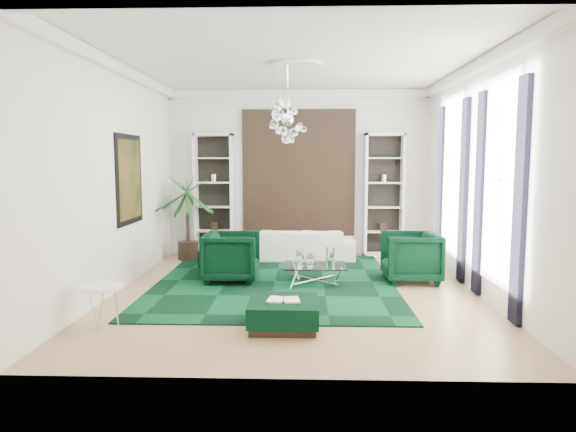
{
  "coord_description": "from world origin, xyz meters",
  "views": [
    {
      "loc": [
        0.14,
        -8.45,
        2.19
      ],
      "look_at": [
        -0.15,
        0.5,
        1.22
      ],
      "focal_mm": 32.0,
      "sensor_mm": 36.0,
      "label": 1
    }
  ],
  "objects_px": {
    "armchair_left": "(232,257)",
    "palm": "(187,205)",
    "armchair_right": "(411,257)",
    "coffee_table": "(315,274)",
    "side_table": "(103,307)",
    "sofa": "(301,244)",
    "ottoman_side": "(227,258)",
    "ottoman_front": "(284,314)"
  },
  "relations": [
    {
      "from": "palm",
      "to": "armchair_left",
      "type": "bearing_deg",
      "value": -58.04
    },
    {
      "from": "ottoman_side",
      "to": "armchair_right",
      "type": "bearing_deg",
      "value": -15.95
    },
    {
      "from": "sofa",
      "to": "side_table",
      "type": "relative_size",
      "value": 4.21
    },
    {
      "from": "armchair_right",
      "to": "coffee_table",
      "type": "bearing_deg",
      "value": -82.56
    },
    {
      "from": "side_table",
      "to": "ottoman_side",
      "type": "bearing_deg",
      "value": 73.67
    },
    {
      "from": "armchair_left",
      "to": "side_table",
      "type": "distance_m",
      "value": 2.93
    },
    {
      "from": "coffee_table",
      "to": "sofa",
      "type": "bearing_deg",
      "value": 96.56
    },
    {
      "from": "sofa",
      "to": "armchair_left",
      "type": "distance_m",
      "value": 2.44
    },
    {
      "from": "ottoman_side",
      "to": "ottoman_front",
      "type": "distance_m",
      "value": 3.86
    },
    {
      "from": "sofa",
      "to": "ottoman_front",
      "type": "xyz_separation_m",
      "value": [
        -0.2,
        -4.65,
        -0.16
      ]
    },
    {
      "from": "sofa",
      "to": "ottoman_side",
      "type": "relative_size",
      "value": 2.4
    },
    {
      "from": "armchair_left",
      "to": "ottoman_side",
      "type": "relative_size",
      "value": 1.01
    },
    {
      "from": "armchair_right",
      "to": "side_table",
      "type": "height_order",
      "value": "armchair_right"
    },
    {
      "from": "side_table",
      "to": "palm",
      "type": "xyz_separation_m",
      "value": [
        0.07,
        4.62,
        0.95
      ]
    },
    {
      "from": "armchair_right",
      "to": "ottoman_front",
      "type": "relative_size",
      "value": 1.1
    },
    {
      "from": "ottoman_side",
      "to": "side_table",
      "type": "xyz_separation_m",
      "value": [
        -1.08,
        -3.67,
        0.05
      ]
    },
    {
      "from": "armchair_right",
      "to": "sofa",
      "type": "bearing_deg",
      "value": -135.36
    },
    {
      "from": "coffee_table",
      "to": "palm",
      "type": "distance_m",
      "value": 3.67
    },
    {
      "from": "armchair_left",
      "to": "side_table",
      "type": "bearing_deg",
      "value": 152.73
    },
    {
      "from": "sofa",
      "to": "coffee_table",
      "type": "distance_m",
      "value": 2.26
    },
    {
      "from": "ottoman_front",
      "to": "armchair_right",
      "type": "bearing_deg",
      "value": 50.27
    },
    {
      "from": "armchair_right",
      "to": "armchair_left",
      "type": "bearing_deg",
      "value": -88.68
    },
    {
      "from": "coffee_table",
      "to": "ottoman_front",
      "type": "height_order",
      "value": "coffee_table"
    },
    {
      "from": "sofa",
      "to": "armchair_left",
      "type": "bearing_deg",
      "value": 59.21
    },
    {
      "from": "ottoman_side",
      "to": "palm",
      "type": "height_order",
      "value": "palm"
    },
    {
      "from": "ottoman_side",
      "to": "ottoman_front",
      "type": "relative_size",
      "value": 1.07
    },
    {
      "from": "ottoman_side",
      "to": "side_table",
      "type": "distance_m",
      "value": 3.82
    },
    {
      "from": "sofa",
      "to": "ottoman_side",
      "type": "distance_m",
      "value": 1.82
    },
    {
      "from": "sofa",
      "to": "ottoman_front",
      "type": "bearing_deg",
      "value": 87.56
    },
    {
      "from": "coffee_table",
      "to": "armchair_left",
      "type": "bearing_deg",
      "value": 174.23
    },
    {
      "from": "coffee_table",
      "to": "ottoman_side",
      "type": "xyz_separation_m",
      "value": [
        -1.77,
        1.23,
        0.03
      ]
    },
    {
      "from": "ottoman_side",
      "to": "side_table",
      "type": "relative_size",
      "value": 1.75
    },
    {
      "from": "sofa",
      "to": "armchair_right",
      "type": "distance_m",
      "value": 2.84
    },
    {
      "from": "armchair_left",
      "to": "coffee_table",
      "type": "xyz_separation_m",
      "value": [
        1.5,
        -0.15,
        -0.26
      ]
    },
    {
      "from": "armchair_left",
      "to": "sofa",
      "type": "bearing_deg",
      "value": -30.79
    },
    {
      "from": "armchair_left",
      "to": "palm",
      "type": "xyz_separation_m",
      "value": [
        -1.26,
        2.02,
        0.77
      ]
    },
    {
      "from": "armchair_right",
      "to": "palm",
      "type": "bearing_deg",
      "value": -113.43
    },
    {
      "from": "armchair_left",
      "to": "ottoman_side",
      "type": "distance_m",
      "value": 1.13
    },
    {
      "from": "armchair_right",
      "to": "palm",
      "type": "relative_size",
      "value": 0.41
    },
    {
      "from": "coffee_table",
      "to": "side_table",
      "type": "distance_m",
      "value": 3.75
    },
    {
      "from": "armchair_left",
      "to": "coffee_table",
      "type": "bearing_deg",
      "value": -95.77
    },
    {
      "from": "armchair_left",
      "to": "armchair_right",
      "type": "xyz_separation_m",
      "value": [
        3.24,
        0.07,
        0.0
      ]
    }
  ]
}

